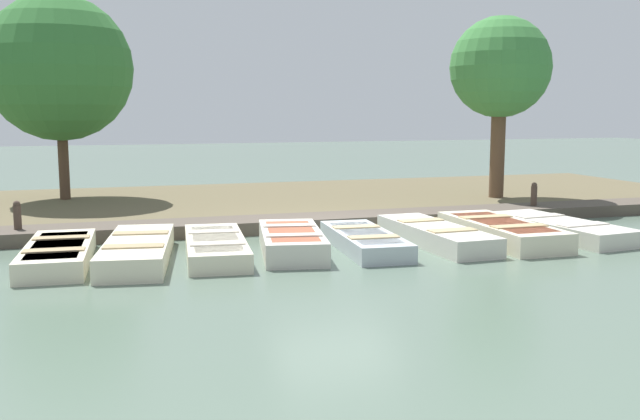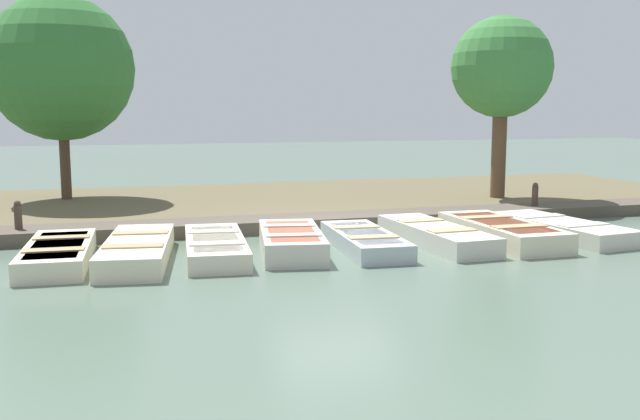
% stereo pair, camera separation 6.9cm
% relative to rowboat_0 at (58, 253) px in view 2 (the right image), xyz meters
% --- Properties ---
extents(ground_plane, '(80.00, 80.00, 0.00)m').
position_rel_rowboat_0_xyz_m(ground_plane, '(-0.84, 5.12, -0.18)').
color(ground_plane, '#566B5B').
extents(shore_bank, '(8.00, 24.00, 0.21)m').
position_rel_rowboat_0_xyz_m(shore_bank, '(-5.84, 5.12, -0.07)').
color(shore_bank, brown).
rests_on(shore_bank, ground_plane).
extents(dock_walkway, '(1.13, 20.89, 0.27)m').
position_rel_rowboat_0_xyz_m(dock_walkway, '(-2.17, 5.12, -0.04)').
color(dock_walkway, '#51473D').
rests_on(dock_walkway, ground_plane).
extents(rowboat_0, '(3.03, 1.18, 0.36)m').
position_rel_rowboat_0_xyz_m(rowboat_0, '(0.00, 0.00, 0.00)').
color(rowboat_0, beige).
rests_on(rowboat_0, ground_plane).
extents(rowboat_1, '(3.39, 1.50, 0.39)m').
position_rel_rowboat_0_xyz_m(rowboat_1, '(0.16, 1.26, 0.02)').
color(rowboat_1, beige).
rests_on(rowboat_1, ground_plane).
extents(rowboat_2, '(3.20, 1.30, 0.34)m').
position_rel_rowboat_0_xyz_m(rowboat_2, '(0.10, 2.58, -0.01)').
color(rowboat_2, beige).
rests_on(rowboat_2, ground_plane).
extents(rowboat_3, '(2.83, 1.50, 0.43)m').
position_rel_rowboat_0_xyz_m(rowboat_3, '(0.25, 3.90, 0.04)').
color(rowboat_3, beige).
rests_on(rowboat_3, ground_plane).
extents(rowboat_4, '(2.98, 1.17, 0.34)m').
position_rel_rowboat_0_xyz_m(rowboat_4, '(0.32, 5.26, -0.01)').
color(rowboat_4, '#B2BCC1').
rests_on(rowboat_4, ground_plane).
extents(rowboat_5, '(3.28, 1.08, 0.38)m').
position_rel_rowboat_0_xyz_m(rowboat_5, '(0.25, 6.72, 0.01)').
color(rowboat_5, beige).
rests_on(rowboat_5, ground_plane).
extents(rowboat_6, '(3.16, 1.18, 0.41)m').
position_rel_rowboat_0_xyz_m(rowboat_6, '(0.40, 8.04, 0.03)').
color(rowboat_6, beige).
rests_on(rowboat_6, ground_plane).
extents(rowboat_7, '(3.31, 1.46, 0.35)m').
position_rel_rowboat_0_xyz_m(rowboat_7, '(0.26, 9.48, -0.01)').
color(rowboat_7, beige).
rests_on(rowboat_7, ground_plane).
extents(mooring_post_near, '(0.14, 0.14, 0.82)m').
position_rel_rowboat_0_xyz_m(mooring_post_near, '(-2.20, -0.82, 0.24)').
color(mooring_post_near, '#47382D').
rests_on(mooring_post_near, ground_plane).
extents(mooring_post_far, '(0.14, 0.14, 0.82)m').
position_rel_rowboat_0_xyz_m(mooring_post_far, '(-2.20, 10.51, 0.24)').
color(mooring_post_far, '#47382D').
rests_on(mooring_post_far, ground_plane).
extents(park_tree_far_left, '(3.69, 3.69, 5.41)m').
position_rel_rowboat_0_xyz_m(park_tree_far_left, '(-7.24, -0.16, 3.38)').
color(park_tree_far_left, '#4C3828').
rests_on(park_tree_far_left, ground_plane).
extents(park_tree_left, '(2.61, 2.61, 4.92)m').
position_rel_rowboat_0_xyz_m(park_tree_left, '(-4.29, 10.75, 3.39)').
color(park_tree_left, brown).
rests_on(park_tree_left, ground_plane).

